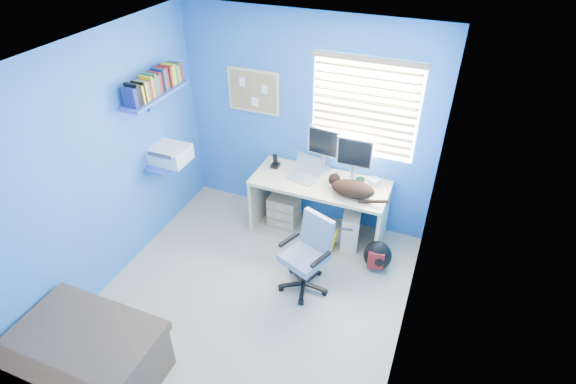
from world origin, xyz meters
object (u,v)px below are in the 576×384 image
at_px(laptop, 303,170).
at_px(desk, 319,208).
at_px(tower_pc, 351,227).
at_px(cat, 353,189).
at_px(office_chair, 307,263).

bearing_deg(laptop, desk, 12.96).
bearing_deg(tower_pc, cat, -100.98).
xyz_separation_m(desk, cat, (0.41, -0.12, 0.45)).
bearing_deg(laptop, tower_pc, 11.40).
bearing_deg(office_chair, desk, 100.67).
height_order(desk, cat, cat).
relative_size(cat, office_chair, 0.56).
distance_m(laptop, tower_pc, 0.88).
relative_size(cat, tower_pc, 1.05).
distance_m(desk, laptop, 0.52).
bearing_deg(office_chair, cat, 71.97).
height_order(cat, tower_pc, cat).
bearing_deg(office_chair, laptop, 113.15).
relative_size(desk, laptop, 4.69).
bearing_deg(desk, cat, -17.07).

